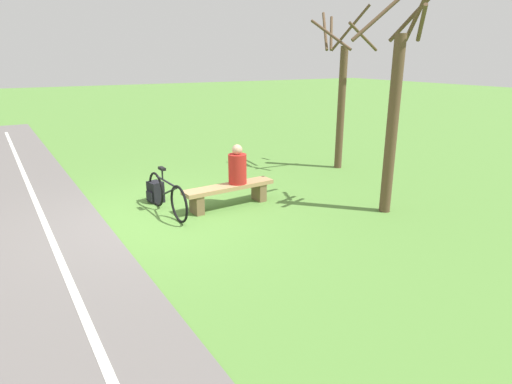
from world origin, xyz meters
The scene contains 7 objects.
ground_plane centered at (0.00, 0.00, 0.00)m, with size 80.00×80.00×0.00m, color #548438.
bench centered at (-1.52, 0.00, 0.31)m, with size 1.90×0.52×0.44m.
person_seated centered at (-1.72, -0.02, 0.77)m, with size 0.38×0.38×0.77m.
bicycle centered at (-0.34, -0.20, 0.36)m, with size 0.18×1.75×0.86m.
backpack centered at (-0.34, -0.97, 0.21)m, with size 0.34×0.34×0.43m.
tree_mid_field centered at (-5.38, -1.40, 1.90)m, with size 1.42×1.45×4.05m.
tree_by_path centered at (-4.02, 1.67, 1.90)m, with size 1.22×1.28×4.13m.
Camera 1 is at (1.97, 7.25, 2.82)m, focal length 30.33 mm.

